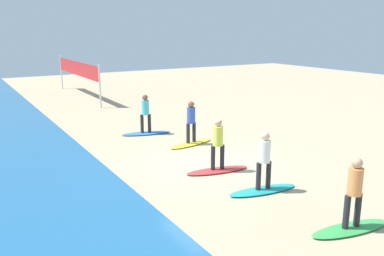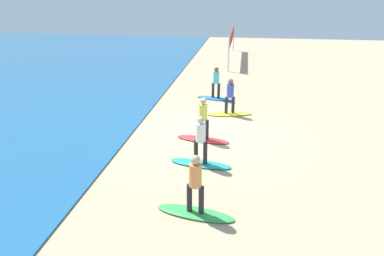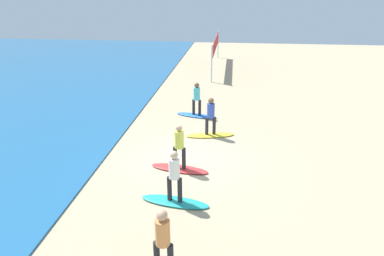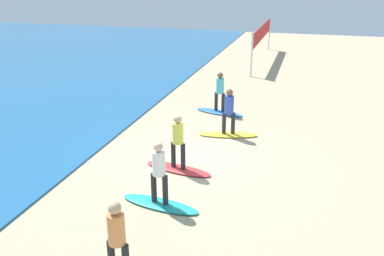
{
  "view_description": "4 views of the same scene",
  "coord_description": "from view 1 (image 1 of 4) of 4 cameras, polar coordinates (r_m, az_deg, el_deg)",
  "views": [
    {
      "loc": [
        -10.88,
        7.05,
        4.44
      ],
      "look_at": [
        0.67,
        0.12,
        1.13
      ],
      "focal_mm": 37.92,
      "sensor_mm": 36.0,
      "label": 1
    },
    {
      "loc": [
        -13.03,
        -1.36,
        5.51
      ],
      "look_at": [
        -1.49,
        0.38,
        0.78
      ],
      "focal_mm": 32.25,
      "sensor_mm": 36.0,
      "label": 2
    },
    {
      "loc": [
        -11.25,
        -1.62,
        5.96
      ],
      "look_at": [
        0.6,
        -0.21,
        1.04
      ],
      "focal_mm": 31.77,
      "sensor_mm": 36.0,
      "label": 3
    },
    {
      "loc": [
        -11.16,
        -3.35,
        5.48
      ],
      "look_at": [
        -0.31,
        -0.22,
        1.19
      ],
      "focal_mm": 38.3,
      "sensor_mm": 36.0,
      "label": 4
    }
  ],
  "objects": [
    {
      "name": "ground_plane",
      "position": [
        13.7,
        1.88,
        -5.12
      ],
      "size": [
        60.0,
        60.0,
        0.0
      ],
      "primitive_type": "plane",
      "color": "tan"
    },
    {
      "name": "surfboard_green",
      "position": [
        10.09,
        21.38,
        -13.04
      ],
      "size": [
        0.87,
        2.16,
        0.09
      ],
      "primitive_type": "ellipsoid",
      "rotation": [
        0.0,
        0.0,
        1.42
      ],
      "color": "green",
      "rests_on": "ground"
    },
    {
      "name": "surfer_green",
      "position": [
        9.7,
        21.89,
        -7.78
      ],
      "size": [
        0.32,
        0.46,
        1.64
      ],
      "color": "#232328",
      "rests_on": "surfboard_green"
    },
    {
      "name": "surfboard_teal",
      "position": [
        11.64,
        9.93,
        -8.6
      ],
      "size": [
        0.85,
        2.16,
        0.09
      ],
      "primitive_type": "ellipsoid",
      "rotation": [
        0.0,
        0.0,
        1.43
      ],
      "color": "teal",
      "rests_on": "ground"
    },
    {
      "name": "surfer_teal",
      "position": [
        11.31,
        10.14,
        -3.95
      ],
      "size": [
        0.32,
        0.46,
        1.64
      ],
      "color": "#232328",
      "rests_on": "surfboard_teal"
    },
    {
      "name": "surfboard_red",
      "position": [
        13.02,
        3.59,
        -5.95
      ],
      "size": [
        0.91,
        2.16,
        0.09
      ],
      "primitive_type": "ellipsoid",
      "rotation": [
        0.0,
        0.0,
        1.4
      ],
      "color": "red",
      "rests_on": "ground"
    },
    {
      "name": "surfer_red",
      "position": [
        12.72,
        3.66,
        -1.75
      ],
      "size": [
        0.32,
        0.46,
        1.64
      ],
      "color": "#232328",
      "rests_on": "surfboard_red"
    },
    {
      "name": "surfboard_yellow",
      "position": [
        15.96,
        -0.13,
        -2.18
      ],
      "size": [
        1.0,
        2.17,
        0.09
      ],
      "primitive_type": "ellipsoid",
      "rotation": [
        0.0,
        0.0,
        1.79
      ],
      "color": "yellow",
      "rests_on": "ground"
    },
    {
      "name": "surfer_yellow",
      "position": [
        15.72,
        -0.13,
        1.29
      ],
      "size": [
        0.32,
        0.45,
        1.64
      ],
      "color": "#232328",
      "rests_on": "surfboard_yellow"
    },
    {
      "name": "surfboard_blue",
      "position": [
        17.62,
        -6.49,
        -0.73
      ],
      "size": [
        1.05,
        2.17,
        0.09
      ],
      "primitive_type": "ellipsoid",
      "rotation": [
        0.0,
        0.0,
        1.33
      ],
      "color": "blue",
      "rests_on": "ground"
    },
    {
      "name": "surfer_blue",
      "position": [
        17.4,
        -6.57,
        2.43
      ],
      "size": [
        0.32,
        0.45,
        1.64
      ],
      "color": "#232328",
      "rests_on": "surfboard_blue"
    },
    {
      "name": "volleyball_net",
      "position": [
        27.96,
        -15.82,
        7.85
      ],
      "size": [
        9.1,
        0.12,
        2.5
      ],
      "color": "silver",
      "rests_on": "ground"
    }
  ]
}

